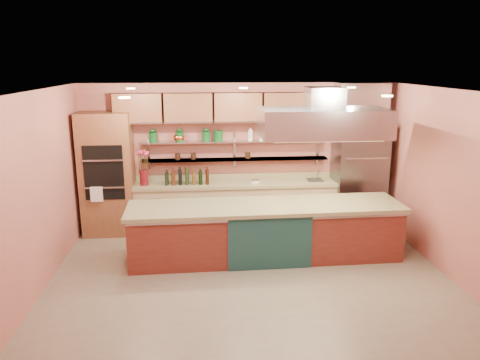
{
  "coord_description": "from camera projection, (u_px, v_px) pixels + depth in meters",
  "views": [
    {
      "loc": [
        -0.73,
        -6.48,
        3.17
      ],
      "look_at": [
        -0.07,
        1.0,
        1.28
      ],
      "focal_mm": 35.0,
      "sensor_mm": 36.0,
      "label": 1
    }
  ],
  "objects": [
    {
      "name": "green_canister",
      "position": [
        218.0,
        136.0,
        8.91
      ],
      "size": [
        0.22,
        0.22,
        0.2
      ],
      "primitive_type": "cylinder",
      "rotation": [
        0.0,
        0.0,
        0.38
      ],
      "color": "#104C1B",
      "rests_on": "wall_shelf_upper"
    },
    {
      "name": "upper_cabinets",
      "position": [
        238.0,
        108.0,
        8.76
      ],
      "size": [
        4.6,
        0.36,
        0.55
      ],
      "primitive_type": "cube",
      "color": "brown",
      "rests_on": "wall_back"
    },
    {
      "name": "wall_right",
      "position": [
        450.0,
        184.0,
        7.01
      ],
      "size": [
        0.04,
        5.0,
        2.8
      ],
      "primitive_type": "cube",
      "color": "#BC6758",
      "rests_on": "floor"
    },
    {
      "name": "wall_shelf_lower",
      "position": [
        235.0,
        159.0,
        9.05
      ],
      "size": [
        3.6,
        0.26,
        0.03
      ],
      "primitive_type": "cube",
      "color": "#ADB0B5",
      "rests_on": "wall_back"
    },
    {
      "name": "flower_vase",
      "position": [
        144.0,
        178.0,
        8.76
      ],
      "size": [
        0.21,
        0.21,
        0.28
      ],
      "primitive_type": "cylinder",
      "rotation": [
        0.0,
        0.0,
        0.4
      ],
      "color": "#5D0E15",
      "rests_on": "back_counter"
    },
    {
      "name": "island",
      "position": [
        265.0,
        231.0,
        7.74
      ],
      "size": [
        4.42,
        1.06,
        0.92
      ],
      "primitive_type": "cube",
      "rotation": [
        0.0,
        0.0,
        0.02
      ],
      "color": "maroon",
      "rests_on": "floor"
    },
    {
      "name": "ceiling",
      "position": [
        252.0,
        90.0,
        6.41
      ],
      "size": [
        6.0,
        5.0,
        0.02
      ],
      "primitive_type": "cube",
      "color": "black",
      "rests_on": "wall_back"
    },
    {
      "name": "ceiling_downlights",
      "position": [
        250.0,
        92.0,
        6.61
      ],
      "size": [
        4.0,
        2.8,
        0.02
      ],
      "primitive_type": "cube",
      "color": "#FFE5A5",
      "rests_on": "ceiling"
    },
    {
      "name": "kitchen_scale",
      "position": [
        255.0,
        181.0,
        8.96
      ],
      "size": [
        0.18,
        0.15,
        0.08
      ],
      "primitive_type": "cube",
      "rotation": [
        0.0,
        0.0,
        -0.35
      ],
      "color": "silver",
      "rests_on": "back_counter"
    },
    {
      "name": "bar_faucet",
      "position": [
        318.0,
        175.0,
        9.15
      ],
      "size": [
        0.03,
        0.03,
        0.2
      ],
      "primitive_type": "cylinder",
      "rotation": [
        0.0,
        0.0,
        0.32
      ],
      "color": "silver",
      "rests_on": "back_counter"
    },
    {
      "name": "oil_bottle_cluster",
      "position": [
        187.0,
        177.0,
        8.83
      ],
      "size": [
        0.9,
        0.32,
        0.28
      ],
      "primitive_type": "cube",
      "rotation": [
        0.0,
        0.0,
        -0.08
      ],
      "color": "black",
      "rests_on": "back_counter"
    },
    {
      "name": "floor",
      "position": [
        250.0,
        278.0,
        7.1
      ],
      "size": [
        6.0,
        5.0,
        0.02
      ],
      "primitive_type": "cube",
      "color": "gray",
      "rests_on": "ground"
    },
    {
      "name": "range_hood",
      "position": [
        323.0,
        123.0,
        7.38
      ],
      "size": [
        2.0,
        1.0,
        0.45
      ],
      "primitive_type": "cube",
      "color": "#ADB0B5",
      "rests_on": "ceiling"
    },
    {
      "name": "refrigerator",
      "position": [
        358.0,
        175.0,
        9.11
      ],
      "size": [
        0.95,
        0.72,
        2.1
      ],
      "primitive_type": "cube",
      "color": "slate",
      "rests_on": "floor"
    },
    {
      "name": "wall_back",
      "position": [
        237.0,
        155.0,
        9.17
      ],
      "size": [
        6.0,
        0.04,
        2.8
      ],
      "primitive_type": "cube",
      "color": "#BC6758",
      "rests_on": "floor"
    },
    {
      "name": "wall_shelf_upper",
      "position": [
        235.0,
        141.0,
        8.97
      ],
      "size": [
        3.6,
        0.26,
        0.03
      ],
      "primitive_type": "cube",
      "color": "#ADB0B5",
      "rests_on": "wall_back"
    },
    {
      "name": "wall_front",
      "position": [
        281.0,
        259.0,
        4.34
      ],
      "size": [
        6.0,
        0.04,
        2.8
      ],
      "primitive_type": "cube",
      "color": "#BC6758",
      "rests_on": "floor"
    },
    {
      "name": "wall_left",
      "position": [
        37.0,
        194.0,
        6.5
      ],
      "size": [
        0.04,
        5.0,
        2.8
      ],
      "primitive_type": "cube",
      "color": "#BC6758",
      "rests_on": "floor"
    },
    {
      "name": "oven_stack",
      "position": [
        108.0,
        174.0,
        8.71
      ],
      "size": [
        0.95,
        0.64,
        2.3
      ],
      "primitive_type": "cube",
      "color": "brown",
      "rests_on": "floor"
    },
    {
      "name": "back_counter",
      "position": [
        236.0,
        206.0,
        9.1
      ],
      "size": [
        3.84,
        0.64,
        0.93
      ],
      "primitive_type": "cube",
      "color": "tan",
      "rests_on": "floor"
    },
    {
      "name": "copper_kettle",
      "position": [
        178.0,
        138.0,
        8.85
      ],
      "size": [
        0.24,
        0.24,
        0.15
      ],
      "primitive_type": "ellipsoid",
      "rotation": [
        0.0,
        0.0,
        -0.32
      ],
      "color": "#CA652E",
      "rests_on": "wall_shelf_upper"
    }
  ]
}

